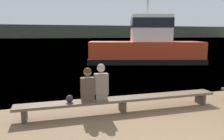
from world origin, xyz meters
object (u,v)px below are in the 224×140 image
(bench_main, at_px, (122,100))
(shopping_bag, at_px, (70,99))
(person_right, at_px, (101,83))
(tugboat_red, at_px, (146,48))
(person_left, at_px, (88,86))

(bench_main, relative_size, shopping_bag, 29.26)
(person_right, distance_m, tugboat_red, 12.00)
(person_right, xyz_separation_m, tugboat_red, (6.17, 10.29, 0.29))
(bench_main, bearing_deg, tugboat_red, 61.83)
(bench_main, relative_size, person_right, 5.75)
(person_right, height_order, tugboat_red, tugboat_red)
(bench_main, distance_m, tugboat_red, 11.70)
(bench_main, distance_m, person_left, 1.17)
(shopping_bag, xyz_separation_m, tugboat_red, (7.07, 10.30, 0.68))
(tugboat_red, bearing_deg, person_right, 164.45)
(shopping_bag, distance_m, tugboat_red, 12.51)
(shopping_bag, bearing_deg, person_left, 1.00)
(shopping_bag, bearing_deg, bench_main, 0.31)
(person_left, relative_size, shopping_bag, 4.63)
(bench_main, relative_size, person_left, 6.32)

